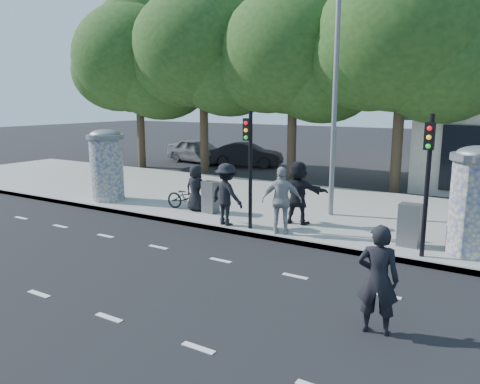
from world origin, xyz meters
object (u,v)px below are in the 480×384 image
Objects in this scene: ped_a at (196,188)px; cabinet_left at (210,197)px; cabinet_right at (409,225)px; ad_column_left at (107,163)px; ped_d at (227,194)px; ad_column_right at (477,198)px; man_road at (378,279)px; car_mid at (247,155)px; street_lamp at (335,69)px; ped_e at (282,200)px; bicycle at (188,197)px; traffic_pole_near at (249,158)px; traffic_pole_far at (428,171)px; ped_f at (298,193)px; car_left at (199,151)px.

cabinet_left is (0.60, 0.01, -0.25)m from ped_a.
ad_column_left is at bearing -177.75° from cabinet_right.
ped_d is (5.78, -0.65, -0.45)m from ad_column_left.
ad_column_right is 6.69m from ped_d.
cabinet_left is at bearing 178.99° from ad_column_right.
ped_a is 0.83× the size of man_road.
ad_column_left is 11.59m from car_mid.
street_lamp is 7.55× the size of cabinet_left.
bicycle is (-4.03, 0.92, -0.51)m from ped_e.
ad_column_left reaches higher than ped_d.
traffic_pole_far is (4.80, 0.00, 0.00)m from traffic_pole_near.
car_mid is at bearing 121.07° from cabinet_left.
ad_column_left is 7.58m from ped_f.
car_mid is at bearing -80.24° from car_left.
cabinet_right is at bearing 0.15° from ad_column_left.
ped_e is 1.80× the size of cabinet_left.
traffic_pole_near is 6.40m from man_road.
ad_column_right is 1.39× the size of ped_e.
ad_column_right is at bearing 176.36° from ped_a.
ad_column_left is 8.90m from street_lamp.
cabinet_right is (10.94, 0.03, -0.83)m from ad_column_left.
man_road reaches higher than bicycle.
street_lamp reaches higher than car_mid.
ped_f is (3.66, 0.25, 0.18)m from ped_a.
traffic_pole_near is 0.42× the size of street_lamp.
traffic_pole_far is 2.18× the size of ped_a.
ped_f is at bearing -178.88° from ped_a.
car_mid is at bearing -63.55° from man_road.
street_lamp is at bearing 146.46° from cabinet_right.
cabinet_right is (-0.49, 4.73, -0.23)m from man_road.
bicycle is at bearing -179.76° from cabinet_right.
cabinet_left is (0.89, 0.07, 0.09)m from bicycle.
traffic_pole_near is 4.65m from cabinet_right.
ped_e is at bearing -161.94° from car_mid.
ad_column_right is at bearing 171.59° from ped_f.
man_road is at bearing -82.02° from cabinet_right.
ped_e reaches higher than car_left.
traffic_pole_near reaches higher than man_road.
ped_e is at bearing -57.30° from man_road.
street_lamp reaches higher than ped_f.
ad_column_left is 0.60× the size of car_left.
ped_d is at bearing 30.90° from ped_f.
ped_a is 2.14m from ped_d.
ad_column_right is at bearing 8.75° from cabinet_right.
car_mid is (-4.36, 11.26, 0.10)m from bicycle.
car_left is 3.44m from car_mid.
cabinet_left is at bearing -134.29° from car_left.
ad_column_right reaches higher than bicycle.
ped_f is 1.02× the size of man_road.
ped_e is 1.23m from ped_f.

